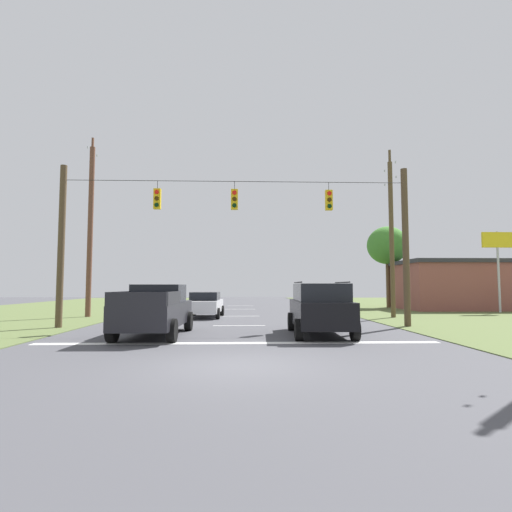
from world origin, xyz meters
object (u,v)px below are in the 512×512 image
object	(u,v)px
suv_black	(320,308)
distant_car_crossing_white	(205,304)
overhead_signal_span	(237,239)
utility_pole_near_left	(90,229)
utility_pole_mid_right	(391,233)
pickup_truck	(156,310)
tree_roadside_right	(387,246)
roadside_store	(468,285)

from	to	relation	value
suv_black	distant_car_crossing_white	world-z (taller)	suv_black
overhead_signal_span	utility_pole_near_left	distance (m)	11.23
overhead_signal_span	suv_black	world-z (taller)	overhead_signal_span
overhead_signal_span	utility_pole_mid_right	size ratio (longest dim) A/B	1.59
pickup_truck	overhead_signal_span	bearing A→B (deg)	44.08
overhead_signal_span	utility_pole_near_left	world-z (taller)	utility_pole_near_left
overhead_signal_span	tree_roadside_right	xyz separation A→B (m)	(12.99, 16.46, 1.33)
overhead_signal_span	pickup_truck	xyz separation A→B (m)	(-3.06, -2.96, -3.10)
utility_pole_near_left	pickup_truck	bearing A→B (deg)	-57.44
suv_black	utility_pole_mid_right	bearing A→B (deg)	54.41
overhead_signal_span	pickup_truck	world-z (taller)	overhead_signal_span
utility_pole_near_left	distant_car_crossing_white	bearing A→B (deg)	-2.44
overhead_signal_span	roadside_store	xyz separation A→B (m)	(18.39, 13.49, -2.09)
suv_black	utility_pole_mid_right	xyz separation A→B (m)	(6.00, 8.39, 4.01)
pickup_truck	utility_pole_near_left	world-z (taller)	utility_pole_near_left
roadside_store	overhead_signal_span	bearing A→B (deg)	-143.74
utility_pole_mid_right	pickup_truck	bearing A→B (deg)	-146.06
distant_car_crossing_white	roadside_store	distance (m)	21.66
suv_black	roadside_store	world-z (taller)	roadside_store
tree_roadside_right	roadside_store	size ratio (longest dim) A/B	0.66
tree_roadside_right	roadside_store	distance (m)	7.05
distant_car_crossing_white	tree_roadside_right	world-z (taller)	tree_roadside_right
overhead_signal_span	suv_black	xyz separation A→B (m)	(3.26, -3.06, -3.01)
distant_car_crossing_white	roadside_store	xyz separation A→B (m)	(20.35, 7.32, 1.19)
overhead_signal_span	suv_black	bearing A→B (deg)	-43.21
distant_car_crossing_white	utility_pole_near_left	xyz separation A→B (m)	(-7.12, 0.30, 4.61)
utility_pole_near_left	utility_pole_mid_right	bearing A→B (deg)	-3.57
pickup_truck	suv_black	xyz separation A→B (m)	(6.32, -0.10, 0.09)
utility_pole_mid_right	tree_roadside_right	xyz separation A→B (m)	(3.74, 11.13, 0.33)
overhead_signal_span	tree_roadside_right	bearing A→B (deg)	51.71
suv_black	distant_car_crossing_white	size ratio (longest dim) A/B	1.12
utility_pole_near_left	tree_roadside_right	world-z (taller)	utility_pole_near_left
pickup_truck	utility_pole_near_left	bearing A→B (deg)	122.56
roadside_store	pickup_truck	bearing A→B (deg)	-142.51
utility_pole_mid_right	roadside_store	bearing A→B (deg)	41.79
distant_car_crossing_white	roadside_store	world-z (taller)	roadside_store
distant_car_crossing_white	tree_roadside_right	bearing A→B (deg)	34.52
overhead_signal_span	distant_car_crossing_white	world-z (taller)	overhead_signal_span
pickup_truck	distant_car_crossing_white	world-z (taller)	pickup_truck
utility_pole_near_left	roadside_store	size ratio (longest dim) A/B	1.03
utility_pole_mid_right	utility_pole_near_left	size ratio (longest dim) A/B	0.92
pickup_truck	tree_roadside_right	distance (m)	25.58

